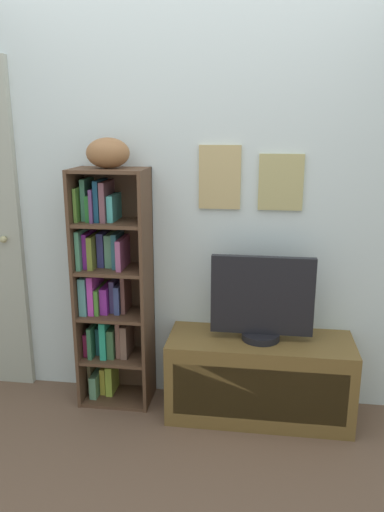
{
  "coord_description": "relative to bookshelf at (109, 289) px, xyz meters",
  "views": [
    {
      "loc": [
        0.41,
        -1.8,
        1.71
      ],
      "look_at": [
        0.04,
        0.85,
        0.99
      ],
      "focal_mm": 34.85,
      "sensor_mm": 36.0,
      "label": 1
    }
  ],
  "objects": [
    {
      "name": "back_wall",
      "position": [
        0.49,
        0.15,
        0.52
      ],
      "size": [
        4.8,
        0.08,
        2.5
      ],
      "color": "silver",
      "rests_on": "ground"
    },
    {
      "name": "football",
      "position": [
        0.04,
        -0.03,
        0.82
      ],
      "size": [
        0.28,
        0.23,
        0.17
      ],
      "primitive_type": "ellipsoid",
      "rotation": [
        0.0,
        0.0,
        0.27
      ],
      "color": "#90603A",
      "rests_on": "bookshelf"
    },
    {
      "name": "bookshelf",
      "position": [
        0.0,
        0.0,
        0.0
      ],
      "size": [
        0.44,
        0.29,
        1.46
      ],
      "color": "brown",
      "rests_on": "ground"
    },
    {
      "name": "tv_stand",
      "position": [
        0.93,
        -0.09,
        -0.48
      ],
      "size": [
        1.08,
        0.41,
        0.49
      ],
      "color": "brown",
      "rests_on": "ground"
    },
    {
      "name": "television",
      "position": [
        0.93,
        -0.09,
        0.0
      ],
      "size": [
        0.58,
        0.22,
        0.5
      ],
      "color": "black",
      "rests_on": "tv_stand"
    }
  ]
}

